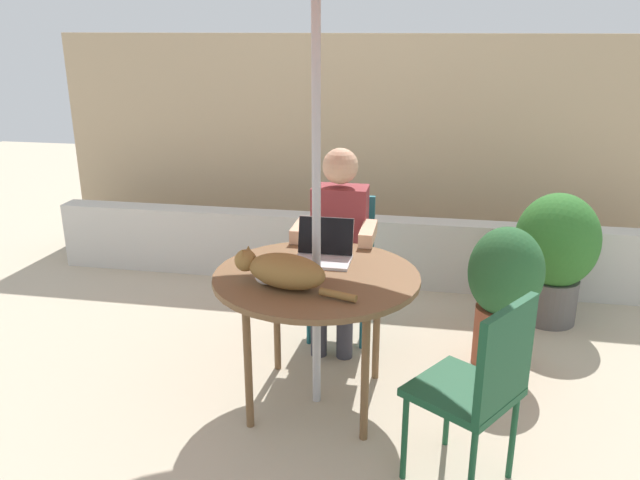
# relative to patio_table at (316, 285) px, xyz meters

# --- Properties ---
(ground_plane) EXTENTS (14.00, 14.00, 0.00)m
(ground_plane) POSITION_rel_patio_table_xyz_m (0.00, 0.00, -0.68)
(ground_plane) COLOR #BCAD93
(fence_back) EXTENTS (5.48, 0.08, 1.89)m
(fence_back) POSITION_rel_patio_table_xyz_m (0.00, 2.43, 0.26)
(fence_back) COLOR tan
(fence_back) RESTS_ON ground
(planter_wall_low) EXTENTS (4.93, 0.20, 0.54)m
(planter_wall_low) POSITION_rel_patio_table_xyz_m (0.00, 1.72, -0.42)
(planter_wall_low) COLOR beige
(planter_wall_low) RESTS_ON ground
(patio_table) EXTENTS (1.06, 1.06, 0.74)m
(patio_table) POSITION_rel_patio_table_xyz_m (0.00, 0.00, 0.00)
(patio_table) COLOR brown
(patio_table) RESTS_ON ground
(chair_occupied) EXTENTS (0.40, 0.40, 0.90)m
(chair_occupied) POSITION_rel_patio_table_xyz_m (0.00, 0.88, -0.15)
(chair_occupied) COLOR #1E606B
(chair_occupied) RESTS_ON ground
(chair_empty) EXTENTS (0.56, 0.56, 0.90)m
(chair_empty) POSITION_rel_patio_table_xyz_m (0.80, -0.54, -0.15)
(chair_empty) COLOR #194C2D
(chair_empty) RESTS_ON ground
(person_seated) EXTENTS (0.48, 0.48, 1.24)m
(person_seated) POSITION_rel_patio_table_xyz_m (0.00, 0.73, 0.02)
(person_seated) COLOR maroon
(person_seated) RESTS_ON ground
(laptop) EXTENTS (0.30, 0.25, 0.21)m
(laptop) POSITION_rel_patio_table_xyz_m (0.00, 0.22, 0.12)
(laptop) COLOR silver
(laptop) RESTS_ON patio_table
(cat) EXTENTS (0.63, 0.28, 0.17)m
(cat) POSITION_rel_patio_table_xyz_m (-0.13, -0.19, 0.14)
(cat) COLOR olive
(cat) RESTS_ON patio_table
(potted_plant_near_fence) EXTENTS (0.43, 0.43, 0.86)m
(potted_plant_near_fence) POSITION_rel_patio_table_xyz_m (1.00, 0.59, -0.19)
(potted_plant_near_fence) COLOR #9E5138
(potted_plant_near_fence) RESTS_ON ground
(potted_plant_by_chair) EXTENTS (0.55, 0.55, 0.91)m
(potted_plant_by_chair) POSITION_rel_patio_table_xyz_m (1.40, 1.26, -0.17)
(potted_plant_by_chair) COLOR #595654
(potted_plant_by_chair) RESTS_ON ground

